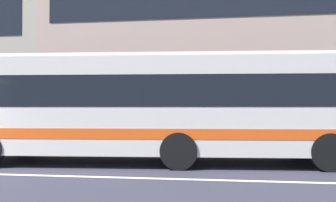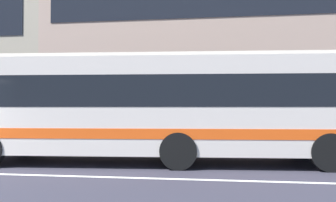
% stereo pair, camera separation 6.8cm
% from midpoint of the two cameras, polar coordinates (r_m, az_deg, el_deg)
% --- Properties ---
extents(apartment_block_right, '(18.38, 10.18, 13.23)m').
position_cam_midpoint_polar(apartment_block_right, '(23.56, 6.47, 11.04)').
color(apartment_block_right, tan).
rests_on(apartment_block_right, ground_plane).
extents(transit_bus, '(11.38, 3.32, 3.18)m').
position_cam_midpoint_polar(transit_bus, '(10.44, -1.67, -0.57)').
color(transit_bus, beige).
rests_on(transit_bus, ground_plane).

